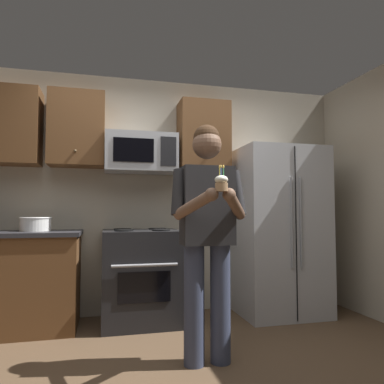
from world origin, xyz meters
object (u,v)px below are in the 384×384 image
bowl_large_white (36,224)px  person (208,226)px  refrigerator (279,231)px  cupcake (221,183)px  oven_range (141,276)px  microwave (141,154)px

bowl_large_white → person: (1.39, -1.15, 0.00)m
refrigerator → person: bearing=-136.9°
person → cupcake: bearing=-90.0°
oven_range → cupcake: cupcake is taller
refrigerator → cupcake: (-1.12, -1.37, 0.39)m
bowl_large_white → cupcake: bearing=-46.9°
bowl_large_white → cupcake: cupcake is taller
oven_range → bowl_large_white: (-1.01, 0.07, 0.53)m
cupcake → microwave: bearing=104.0°
oven_range → microwave: bearing=90.0°
microwave → bowl_large_white: (-1.01, -0.05, -0.73)m
refrigerator → person: (-1.12, -1.05, 0.10)m
oven_range → bowl_large_white: bowl_large_white is taller
oven_range → refrigerator: refrigerator is taller
oven_range → bowl_large_white: size_ratio=3.21×
oven_range → person: person is taller
cupcake → person: bearing=90.0°
microwave → cupcake: bearing=-76.0°
microwave → person: (0.38, -1.20, -0.72)m
bowl_large_white → person: person is taller
refrigerator → bowl_large_white: size_ratio=6.19×
bowl_large_white → person: 1.81m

